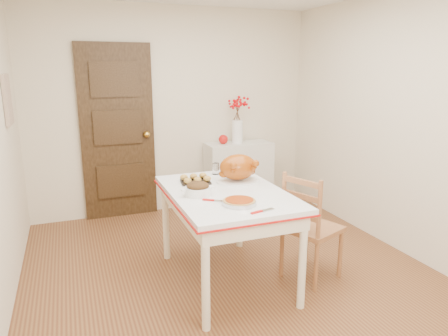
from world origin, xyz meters
name	(u,v)px	position (x,y,z in m)	size (l,w,h in m)	color
floor	(236,279)	(0.00, 0.00, 0.00)	(3.50, 4.00, 0.00)	#582C17
wall_back	(174,112)	(0.00, 2.00, 1.25)	(3.50, 0.00, 2.50)	beige
wall_right	(408,125)	(1.75, 0.00, 1.25)	(0.00, 4.00, 2.50)	beige
door_back	(118,133)	(-0.70, 1.97, 1.03)	(0.85, 0.06, 2.06)	black
photo_board	(7,100)	(-1.73, 1.20, 1.50)	(0.03, 0.35, 0.45)	#BCAA8A
sideboard	(238,175)	(0.78, 1.78, 0.42)	(0.84, 0.37, 0.84)	silver
kitchen_table	(226,236)	(-0.08, 0.02, 0.40)	(0.92, 1.34, 0.80)	white
chair_oak	(312,226)	(0.63, -0.18, 0.47)	(0.42, 0.42, 0.94)	#956030
berry_vase	(237,119)	(0.76, 1.78, 1.15)	(0.32, 0.32, 0.61)	white
apple	(223,139)	(0.57, 1.78, 0.90)	(0.12, 0.12, 0.12)	#BA100C
turkey_platter	(238,168)	(0.11, 0.22, 0.93)	(0.39, 0.31, 0.25)	#A34D11
pumpkin_pie	(239,201)	(-0.12, -0.34, 0.83)	(0.25, 0.25, 0.05)	#8C2C08
stuffing_dish	(198,189)	(-0.33, -0.01, 0.85)	(0.26, 0.21, 0.10)	#5C3616
rolls_tray	(195,179)	(-0.24, 0.34, 0.84)	(0.25, 0.20, 0.07)	gold
pie_server	(262,211)	(-0.02, -0.53, 0.81)	(0.20, 0.06, 0.01)	silver
carving_knife	(219,201)	(-0.23, -0.21, 0.81)	(0.25, 0.06, 0.01)	silver
drinking_glass	(216,169)	(0.02, 0.55, 0.86)	(0.06, 0.06, 0.11)	white
shaker_pair	(241,168)	(0.28, 0.55, 0.84)	(0.08, 0.03, 0.08)	white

